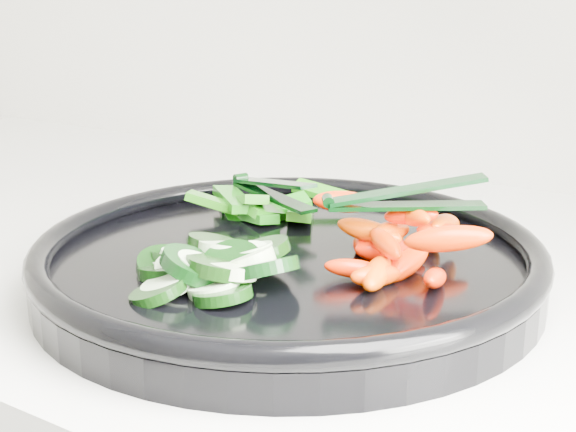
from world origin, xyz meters
The scene contains 6 objects.
veggie_tray centered at (-0.21, 1.62, 0.95)m, with size 0.46×0.46×0.04m.
cucumber_pile centered at (-0.23, 1.55, 0.96)m, with size 0.14×0.13×0.04m.
carrot_pile centered at (-0.14, 1.64, 0.97)m, with size 0.15×0.15×0.05m.
pepper_pile centered at (-0.29, 1.69, 0.96)m, with size 0.12×0.11×0.04m.
tong_carrot centered at (-0.14, 1.64, 1.00)m, with size 0.10×0.08×0.02m.
tong_pepper centered at (-0.28, 1.69, 0.98)m, with size 0.11×0.06×0.02m.
Camera 1 is at (0.09, 1.15, 1.15)m, focal length 50.00 mm.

